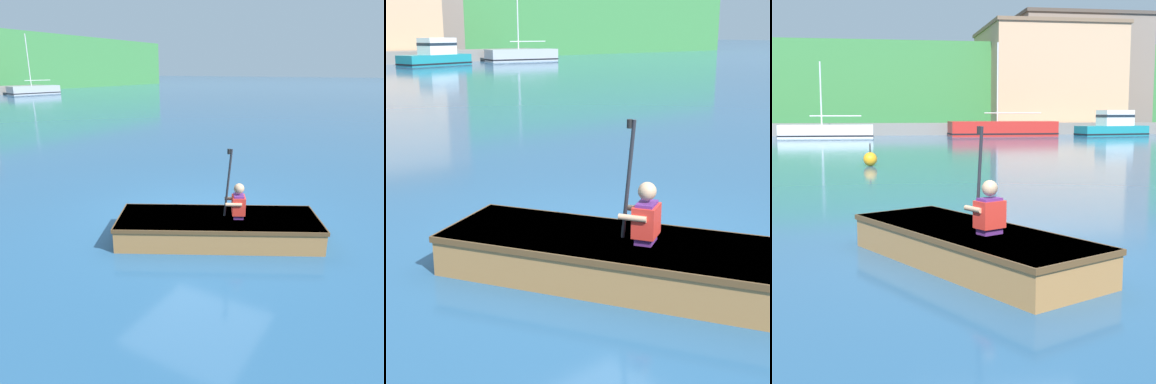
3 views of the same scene
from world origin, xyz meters
The scene contains 5 objects.
ground_plane centered at (0.00, 0.00, 0.00)m, with size 300.00×300.00×0.00m, color #28567F.
moored_boat_dock_west_inner centered at (23.87, 35.43, 0.47)m, with size 6.03×2.61×6.55m.
moored_boat_dock_center_far centered at (15.95, 34.84, 0.70)m, with size 5.71×2.97×1.89m.
rowboat_foreground centered at (-0.66, -0.66, 0.23)m, with size 2.61×3.46×0.40m.
person_paddler centered at (-0.49, -0.98, 0.66)m, with size 0.44×0.44×1.14m.
Camera 2 is at (-4.30, -4.49, 2.29)m, focal length 55.00 mm.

